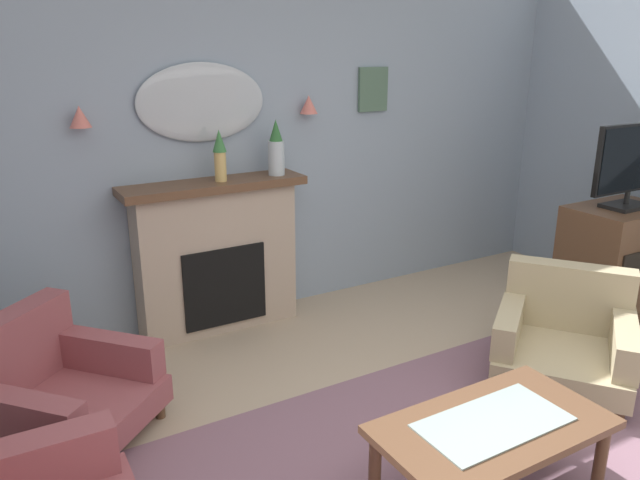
# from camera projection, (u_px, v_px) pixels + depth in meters

# --- Properties ---
(wall_back) EXTENTS (6.92, 0.10, 2.87)m
(wall_back) POSITION_uv_depth(u_px,v_px,m) (253.00, 135.00, 4.75)
(wall_back) COLOR #8C9EB2
(wall_back) RESTS_ON ground
(fireplace) EXTENTS (1.36, 0.36, 1.16)m
(fireplace) POSITION_uv_depth(u_px,v_px,m) (217.00, 258.00, 4.63)
(fireplace) COLOR tan
(fireplace) RESTS_ON ground
(mantel_vase_left) EXTENTS (0.10, 0.10, 0.37)m
(mantel_vase_left) POSITION_uv_depth(u_px,v_px,m) (220.00, 154.00, 4.39)
(mantel_vase_left) COLOR tan
(mantel_vase_left) RESTS_ON fireplace
(mantel_vase_centre) EXTENTS (0.12, 0.12, 0.42)m
(mantel_vase_centre) POSITION_uv_depth(u_px,v_px,m) (276.00, 150.00, 4.61)
(mantel_vase_centre) COLOR silver
(mantel_vase_centre) RESTS_ON fireplace
(wall_mirror) EXTENTS (0.96, 0.06, 0.56)m
(wall_mirror) POSITION_uv_depth(u_px,v_px,m) (202.00, 102.00, 4.40)
(wall_mirror) COLOR #B2BCC6
(wall_sconce_left) EXTENTS (0.14, 0.14, 0.14)m
(wall_sconce_left) POSITION_uv_depth(u_px,v_px,m) (80.00, 117.00, 3.96)
(wall_sconce_left) COLOR #D17066
(wall_sconce_right) EXTENTS (0.14, 0.14, 0.14)m
(wall_sconce_right) POSITION_uv_depth(u_px,v_px,m) (309.00, 105.00, 4.78)
(wall_sconce_right) COLOR #D17066
(framed_picture) EXTENTS (0.28, 0.03, 0.36)m
(framed_picture) POSITION_uv_depth(u_px,v_px,m) (373.00, 89.00, 5.11)
(framed_picture) COLOR #4C6B56
(coffee_table) EXTENTS (1.10, 0.60, 0.45)m
(coffee_table) POSITION_uv_depth(u_px,v_px,m) (492.00, 433.00, 2.84)
(coffee_table) COLOR brown
(coffee_table) RESTS_ON ground
(armchair_beside_couch) EXTENTS (1.14, 1.13, 0.71)m
(armchair_beside_couch) POSITION_uv_depth(u_px,v_px,m) (564.00, 335.00, 3.97)
(armchair_beside_couch) COLOR tan
(armchair_beside_couch) RESTS_ON ground
(armchair_by_coffee_table) EXTENTS (1.14, 1.14, 0.71)m
(armchair_by_coffee_table) POSITION_uv_depth(u_px,v_px,m) (53.00, 389.00, 3.36)
(armchair_by_coffee_table) COLOR #934C51
(armchair_by_coffee_table) RESTS_ON ground
(tv_cabinet) EXTENTS (0.80, 0.57, 0.90)m
(tv_cabinet) POSITION_uv_depth(u_px,v_px,m) (615.00, 261.00, 4.90)
(tv_cabinet) COLOR brown
(tv_cabinet) RESTS_ON ground
(tv_flatscreen) EXTENTS (0.84, 0.24, 0.65)m
(tv_flatscreen) POSITION_uv_depth(u_px,v_px,m) (633.00, 163.00, 4.64)
(tv_flatscreen) COLOR black
(tv_flatscreen) RESTS_ON tv_cabinet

